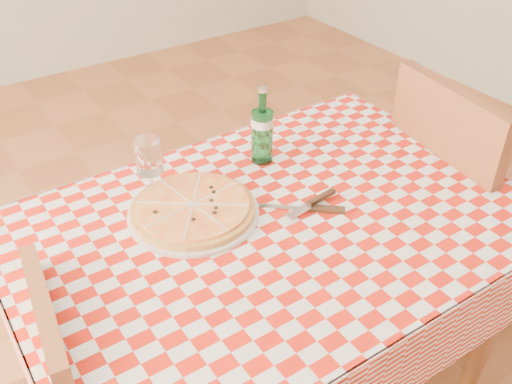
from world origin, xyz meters
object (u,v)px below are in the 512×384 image
(dining_table, at_px, (275,250))
(pizza_plate, at_px, (193,208))
(chair_near, at_px, (455,199))
(water_bottle, at_px, (262,125))
(wine_glass, at_px, (150,170))

(dining_table, relative_size, pizza_plate, 3.58)
(dining_table, height_order, chair_near, chair_near)
(dining_table, bearing_deg, water_bottle, 62.67)
(chair_near, height_order, wine_glass, chair_near)
(chair_near, xyz_separation_m, wine_glass, (-0.92, 0.29, 0.29))
(chair_near, distance_m, wine_glass, 1.01)
(wine_glass, bearing_deg, chair_near, -17.35)
(pizza_plate, xyz_separation_m, wine_glass, (-0.05, 0.12, 0.07))
(chair_near, height_order, pizza_plate, chair_near)
(dining_table, distance_m, wine_glass, 0.38)
(dining_table, distance_m, chair_near, 0.71)
(dining_table, xyz_separation_m, wine_glass, (-0.21, 0.26, 0.19))
(pizza_plate, bearing_deg, dining_table, -39.84)
(dining_table, relative_size, wine_glass, 6.82)
(dining_table, distance_m, water_bottle, 0.36)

